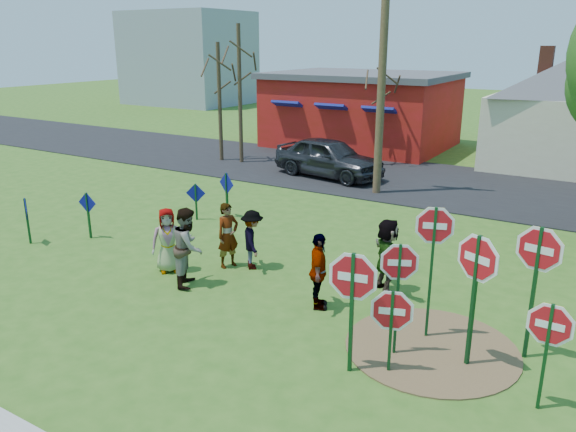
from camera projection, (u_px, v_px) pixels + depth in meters
name	position (u px, v px, depth m)	size (l,w,h in m)	color
ground	(261.00, 279.00, 13.52)	(120.00, 120.00, 0.00)	#315D1A
road	(418.00, 181.00, 22.89)	(120.00, 7.50, 0.04)	black
dirt_patch	(431.00, 348.00, 10.47)	(3.20, 3.20, 0.03)	brown
red_building	(362.00, 109.00, 30.34)	(9.40, 7.69, 3.90)	maroon
distant_building	(189.00, 58.00, 50.68)	(10.00, 8.00, 8.00)	#8C939E
stop_sign_a	(353.00, 287.00, 9.31)	(1.13, 0.23, 2.34)	#113E1C
stop_sign_b	(434.00, 239.00, 10.30)	(0.92, 0.32, 2.76)	#113E1C
stop_sign_c	(476.00, 271.00, 9.42)	(1.03, 0.46, 2.58)	#113E1C
stop_sign_d	(538.00, 260.00, 9.65)	(1.08, 0.23, 2.63)	#113E1C
stop_sign_e	(392.00, 316.00, 9.44)	(0.95, 0.33, 1.66)	#113E1C
stop_sign_f	(549.00, 332.00, 8.39)	(0.93, 0.06, 1.91)	#113E1C
stop_sign_g	(399.00, 274.00, 9.83)	(0.84, 0.41, 2.27)	#113E1C
blue_diamond_a	(27.00, 215.00, 15.67)	(0.57, 0.35, 1.34)	#113E1C
blue_diamond_b	(88.00, 210.00, 16.11)	(0.61, 0.11, 1.37)	#113E1C
blue_diamond_c	(196.00, 198.00, 17.81)	(0.59, 0.26, 1.20)	#113E1C
blue_diamond_d	(227.00, 190.00, 18.02)	(0.69, 0.21, 1.49)	#113E1C
person_a	(168.00, 240.00, 13.77)	(0.79, 0.52, 1.63)	#3C5086
person_b	(228.00, 235.00, 14.06)	(0.61, 0.40, 1.67)	#2E7967
person_c	(188.00, 247.00, 12.98)	(0.91, 0.71, 1.87)	#975F44
person_d	(252.00, 240.00, 13.98)	(0.98, 0.56, 1.51)	#333238
person_e	(318.00, 271.00, 11.84)	(0.98, 0.41, 1.68)	#5C3261
person_f	(387.00, 255.00, 12.67)	(1.60, 0.51, 1.72)	#1A4B2D
suv	(329.00, 157.00, 23.36)	(1.93, 4.79, 1.63)	#313136
utility_pole	(383.00, 57.00, 19.67)	(2.27, 0.63, 9.41)	#4C3823
bare_tree_west	(239.00, 75.00, 25.28)	(1.80, 1.80, 6.24)	#382819
bare_tree_east	(381.00, 98.00, 24.94)	(1.80, 1.80, 4.77)	#382819
bare_tree_mid	(219.00, 85.00, 25.89)	(1.80, 1.80, 5.45)	#382819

